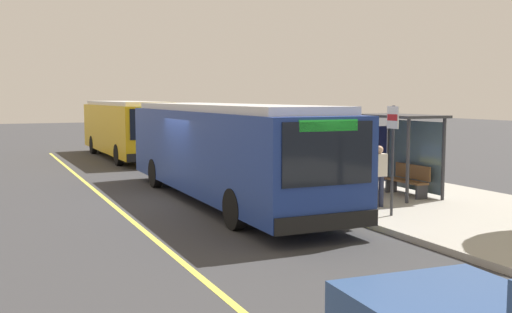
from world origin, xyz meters
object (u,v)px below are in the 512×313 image
object	(u,v)px
waiting_bench	(408,180)
pedestrian_commuter	(379,172)
route_sign_post	(393,145)
transit_bus_main	(224,148)
transit_bus_second	(127,127)

from	to	relation	value
waiting_bench	pedestrian_commuter	xyz separation A→B (m)	(1.21, -1.99, 0.48)
route_sign_post	pedestrian_commuter	xyz separation A→B (m)	(-1.14, 0.43, -0.84)
transit_bus_main	transit_bus_second	bearing A→B (deg)	179.17
transit_bus_second	route_sign_post	xyz separation A→B (m)	(18.80, 2.59, 0.34)
transit_bus_main	transit_bus_second	xyz separation A→B (m)	(-14.28, 0.21, -0.00)
waiting_bench	transit_bus_main	bearing A→B (deg)	-112.65
transit_bus_second	waiting_bench	size ratio (longest dim) A/B	6.73
transit_bus_main	transit_bus_second	world-z (taller)	same
pedestrian_commuter	route_sign_post	bearing A→B (deg)	-20.84
transit_bus_second	transit_bus_main	bearing A→B (deg)	-0.83
waiting_bench	pedestrian_commuter	distance (m)	2.37
route_sign_post	pedestrian_commuter	distance (m)	1.48
route_sign_post	waiting_bench	bearing A→B (deg)	134.09
route_sign_post	pedestrian_commuter	size ratio (longest dim) A/B	1.66
transit_bus_second	pedestrian_commuter	xyz separation A→B (m)	(17.66, 3.02, -0.50)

